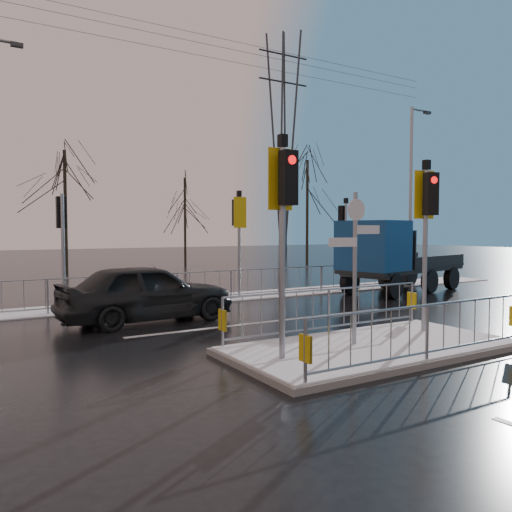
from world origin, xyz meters
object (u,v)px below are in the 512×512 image
car_far_lane (147,292)px  flatbed_truck (386,255)px  traffic_island (371,332)px  street_lamp_right (412,187)px

car_far_lane → flatbed_truck: (9.70, 0.88, 0.70)m
traffic_island → street_lamp_right: 14.14m
car_far_lane → flatbed_truck: bearing=-88.9°
car_far_lane → street_lamp_right: street_lamp_right is taller
flatbed_truck → street_lamp_right: (3.74, 2.12, 2.90)m
flatbed_truck → street_lamp_right: bearing=29.6°
traffic_island → flatbed_truck: size_ratio=0.94×
car_far_lane → flatbed_truck: flatbed_truck is taller
traffic_island → flatbed_truck: (6.84, 6.37, 1.10)m
car_far_lane → traffic_island: bearing=-156.6°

